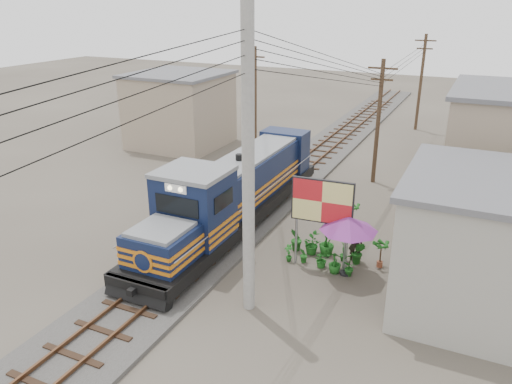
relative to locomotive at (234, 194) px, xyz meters
The scene contains 15 objects.
ground 5.40m from the locomotive, 90.00° to the right, with size 120.00×120.00×0.00m, color #473F35.
ballast 5.09m from the locomotive, 90.00° to the left, with size 3.60×70.00×0.16m, color #595651.
track 5.04m from the locomotive, 90.00° to the left, with size 1.15×70.00×0.12m.
locomotive is the anchor object (origin of this frame).
utility_pole_main 7.45m from the locomotive, 58.22° to the right, with size 0.40×0.40×10.00m.
wooden_pole_mid 10.14m from the locomotive, 63.05° to the left, with size 1.60×0.24×7.00m.
wooden_pole_far 23.46m from the locomotive, 78.14° to the left, with size 1.60×0.24×7.50m.
wooden_pole_left 13.94m from the locomotive, 111.26° to the left, with size 1.60×0.24×7.00m.
power_lines 6.82m from the locomotive, 92.43° to the left, with size 9.65×19.00×3.30m.
shophouse_back 20.13m from the locomotive, 56.87° to the left, with size 6.30×6.30×4.20m.
shophouse_left 14.79m from the locomotive, 132.67° to the left, with size 6.30×6.30×5.20m.
billboard 5.34m from the locomotive, 22.62° to the right, with size 2.40×0.28×3.71m.
market_umbrella 6.31m from the locomotive, 19.45° to the right, with size 2.93×2.93×2.43m.
vendor 6.07m from the locomotive, ahead, with size 0.56×0.37×1.54m, color black.
plant_nursery 5.12m from the locomotive, 15.93° to the right, with size 3.24×2.02×1.13m.
Camera 1 is at (9.98, -13.71, 9.97)m, focal length 35.00 mm.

